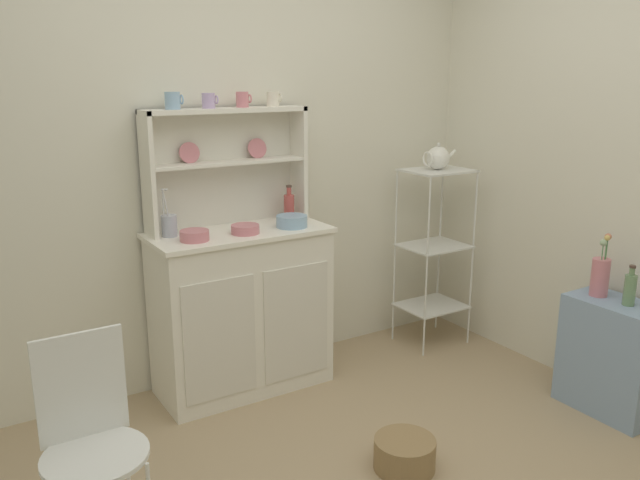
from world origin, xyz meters
The scene contains 19 objects.
wall_back centered at (0.00, 1.62, 1.25)m, with size 3.84×0.05×2.50m, color silver.
hutch_cabinet centered at (-0.06, 1.37, 0.46)m, with size 0.96×0.45×0.90m.
hutch_shelf_unit centered at (-0.06, 1.53, 1.27)m, with size 0.89×0.18×0.63m.
bakers_rack centered at (1.25, 1.29, 0.69)m, with size 0.40×0.33×1.14m.
side_shelf_blue centered at (1.44, 0.12, 0.30)m, with size 0.28×0.48×0.60m, color #849EBC.
wire_chair centered at (-1.08, 0.43, 0.52)m, with size 0.36×0.36×0.85m.
floor_basket centered at (0.21, 0.28, 0.07)m, with size 0.28×0.28×0.14m, color #93754C.
cup_sky_0 centered at (-0.34, 1.49, 1.58)m, with size 0.09×0.08×0.08m.
cup_lilac_1 centered at (-0.15, 1.49, 1.57)m, with size 0.08×0.07×0.08m.
cup_rose_2 centered at (0.04, 1.49, 1.58)m, with size 0.08×0.07×0.08m.
cup_cream_3 centered at (0.22, 1.49, 1.58)m, with size 0.08×0.07×0.08m.
bowl_mixing_large centered at (-0.34, 1.29, 0.93)m, with size 0.15×0.15×0.05m, color #D17A84.
bowl_floral_medium centered at (-0.06, 1.29, 0.92)m, with size 0.15×0.15×0.05m, color #D17A84.
bowl_cream_small centered at (0.22, 1.29, 0.93)m, with size 0.17×0.17×0.06m, color #8EB2D1.
jam_bottle centered at (0.29, 1.45, 0.98)m, with size 0.06×0.06×0.20m.
utensil_jar centered at (-0.41, 1.45, 0.96)m, with size 0.08×0.08×0.25m.
porcelain_teapot centered at (1.25, 1.29, 1.21)m, with size 0.23×0.14×0.17m.
flower_vase centered at (1.44, 0.24, 0.71)m, with size 0.09×0.09×0.33m.
oil_bottle centered at (1.44, 0.07, 0.68)m, with size 0.06×0.06×0.21m.
Camera 1 is at (-1.45, -1.67, 1.71)m, focal length 36.12 mm.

